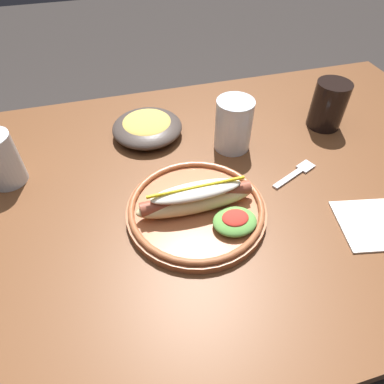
% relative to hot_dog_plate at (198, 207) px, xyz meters
% --- Properties ---
extents(ground_plane, '(8.00, 8.00, 0.00)m').
position_rel_hot_dog_plate_xyz_m(ground_plane, '(-0.02, 0.07, -0.76)').
color(ground_plane, '#2D2826').
extents(dining_table, '(1.49, 0.82, 0.74)m').
position_rel_hot_dog_plate_xyz_m(dining_table, '(-0.02, 0.07, -0.12)').
color(dining_table, brown).
rests_on(dining_table, ground_plane).
extents(hot_dog_plate, '(0.26, 0.26, 0.08)m').
position_rel_hot_dog_plate_xyz_m(hot_dog_plate, '(0.00, 0.00, 0.00)').
color(hot_dog_plate, '#9E5633').
rests_on(hot_dog_plate, dining_table).
extents(fork, '(0.12, 0.07, 0.00)m').
position_rel_hot_dog_plate_xyz_m(fork, '(0.24, 0.05, -0.02)').
color(fork, silver).
rests_on(fork, dining_table).
extents(soda_cup, '(0.08, 0.08, 0.11)m').
position_rel_hot_dog_plate_xyz_m(soda_cup, '(0.39, 0.20, 0.04)').
color(soda_cup, black).
rests_on(soda_cup, dining_table).
extents(water_cup, '(0.08, 0.08, 0.12)m').
position_rel_hot_dog_plate_xyz_m(water_cup, '(0.13, 0.18, 0.04)').
color(water_cup, silver).
rests_on(water_cup, dining_table).
extents(extra_cup, '(0.07, 0.07, 0.11)m').
position_rel_hot_dog_plate_xyz_m(extra_cup, '(-0.35, 0.20, 0.03)').
color(extra_cup, silver).
rests_on(extra_cup, dining_table).
extents(side_bowl, '(0.17, 0.17, 0.05)m').
position_rel_hot_dog_plate_xyz_m(side_bowl, '(-0.05, 0.28, 0.00)').
color(side_bowl, '#423833').
rests_on(side_bowl, dining_table).
extents(napkin, '(0.15, 0.14, 0.00)m').
position_rel_hot_dog_plate_xyz_m(napkin, '(0.31, -0.11, -0.02)').
color(napkin, white).
rests_on(napkin, dining_table).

